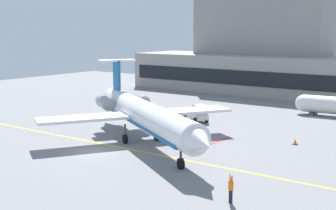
# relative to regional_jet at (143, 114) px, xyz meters

# --- Properties ---
(ground) EXTENTS (120.00, 120.00, 0.11)m
(ground) POSITION_rel_regional_jet_xyz_m (-1.75, -5.12, -3.04)
(ground) COLOR slate
(terminal_building) EXTENTS (60.48, 14.26, 19.14)m
(terminal_building) POSITION_rel_regional_jet_xyz_m (-2.78, 42.41, 3.62)
(terminal_building) COLOR gray
(terminal_building) RESTS_ON ground
(regional_jet) EXTENTS (25.19, 18.88, 7.76)m
(regional_jet) POSITION_rel_regional_jet_xyz_m (0.00, 0.00, 0.00)
(regional_jet) COLOR white
(regional_jet) RESTS_ON ground
(pushback_tractor) EXTENTS (4.08, 3.14, 2.15)m
(pushback_tractor) POSITION_rel_regional_jet_xyz_m (-1.62, 12.56, -2.02)
(pushback_tractor) COLOR silver
(pushback_tractor) RESTS_ON ground
(fuel_tank) EXTENTS (8.28, 2.83, 2.62)m
(fuel_tank) POSITION_rel_regional_jet_xyz_m (10.15, 25.52, -1.52)
(fuel_tank) COLOR white
(fuel_tank) RESTS_ON ground
(marshaller) EXTENTS (0.69, 0.61, 1.92)m
(marshaller) POSITION_rel_regional_jet_xyz_m (14.78, -9.18, -2.01)
(marshaller) COLOR #191E33
(marshaller) RESTS_ON ground
(safety_cone_alpha) EXTENTS (0.47, 0.47, 0.55)m
(safety_cone_alpha) POSITION_rel_regional_jet_xyz_m (3.41, 6.32, -2.74)
(safety_cone_alpha) COLOR orange
(safety_cone_alpha) RESTS_ON ground
(safety_cone_bravo) EXTENTS (0.47, 0.47, 0.55)m
(safety_cone_bravo) POSITION_rel_regional_jet_xyz_m (1.97, 1.96, -2.74)
(safety_cone_bravo) COLOR orange
(safety_cone_bravo) RESTS_ON ground
(safety_cone_charlie) EXTENTS (0.47, 0.47, 0.55)m
(safety_cone_charlie) POSITION_rel_regional_jet_xyz_m (12.43, 8.42, -2.74)
(safety_cone_charlie) COLOR orange
(safety_cone_charlie) RESTS_ON ground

